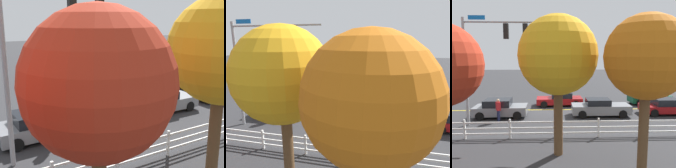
% 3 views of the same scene
% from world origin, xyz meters
% --- Properties ---
extents(ground_plane, '(120.00, 120.00, 0.00)m').
position_xyz_m(ground_plane, '(0.00, 0.00, 0.00)').
color(ground_plane, '#2D2D30').
extents(lane_center_stripe, '(28.00, 0.16, 0.01)m').
position_xyz_m(lane_center_stripe, '(-4.00, 0.00, 0.00)').
color(lane_center_stripe, gold).
rests_on(lane_center_stripe, ground_plane).
extents(signal_assembly, '(6.32, 0.38, 7.44)m').
position_xyz_m(signal_assembly, '(3.93, 4.20, 5.18)').
color(signal_assembly, gray).
rests_on(signal_assembly, ground_plane).
extents(car_0, '(4.04, 1.95, 1.48)m').
position_xyz_m(car_0, '(-9.96, -2.04, 0.72)').
color(car_0, '#0C4C2D').
rests_on(car_0, ground_plane).
extents(car_1, '(4.46, 1.97, 1.32)m').
position_xyz_m(car_1, '(-9.73, 1.87, 0.63)').
color(car_1, maroon).
rests_on(car_1, ground_plane).
extents(car_2, '(4.43, 2.14, 1.31)m').
position_xyz_m(car_2, '(-0.90, -1.74, 0.63)').
color(car_2, maroon).
rests_on(car_2, ground_plane).
extents(car_3, '(4.15, 2.17, 1.41)m').
position_xyz_m(car_3, '(3.92, 2.10, 0.69)').
color(car_3, slate).
rests_on(car_3, ground_plane).
extents(car_4, '(4.64, 1.87, 1.38)m').
position_xyz_m(car_4, '(-4.06, 2.10, 0.66)').
color(car_4, slate).
rests_on(car_4, ground_plane).
extents(pedestrian, '(0.43, 0.48, 1.69)m').
position_xyz_m(pedestrian, '(3.72, 3.42, 0.93)').
color(pedestrian, '#191E3F').
rests_on(pedestrian, ground_plane).
extents(white_rail_fence, '(26.10, 0.10, 1.15)m').
position_xyz_m(white_rail_fence, '(-3.00, 6.79, 0.60)').
color(white_rail_fence, white).
rests_on(white_rail_fence, ground_plane).
extents(tree_1, '(3.68, 3.68, 6.24)m').
position_xyz_m(tree_1, '(4.49, 9.65, 4.38)').
color(tree_1, brown).
rests_on(tree_1, ground_plane).
extents(tree_3, '(3.73, 3.73, 6.69)m').
position_xyz_m(tree_3, '(-0.58, 8.98, 4.78)').
color(tree_3, brown).
rests_on(tree_3, ground_plane).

